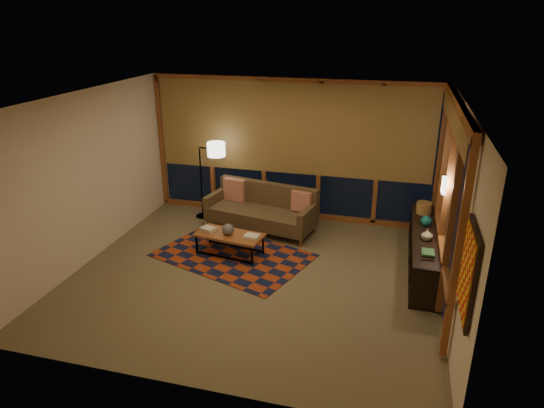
% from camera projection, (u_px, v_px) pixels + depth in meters
% --- Properties ---
extents(floor, '(5.50, 5.00, 0.01)m').
position_uv_depth(floor, '(255.00, 275.00, 7.50)').
color(floor, '#857551').
rests_on(floor, ground).
extents(ceiling, '(5.50, 5.00, 0.01)m').
position_uv_depth(ceiling, '(253.00, 99.00, 6.51)').
color(ceiling, white).
rests_on(ceiling, walls).
extents(walls, '(5.51, 5.01, 2.70)m').
position_uv_depth(walls, '(254.00, 193.00, 7.00)').
color(walls, beige).
rests_on(walls, floor).
extents(window_wall_back, '(5.30, 0.16, 2.60)m').
position_uv_depth(window_wall_back, '(291.00, 150.00, 9.19)').
color(window_wall_back, brown).
rests_on(window_wall_back, walls).
extents(window_wall_right, '(0.16, 3.70, 2.60)m').
position_uv_depth(window_wall_right, '(446.00, 196.00, 6.90)').
color(window_wall_right, brown).
rests_on(window_wall_right, walls).
extents(wall_art, '(0.06, 0.74, 0.94)m').
position_uv_depth(wall_art, '(468.00, 272.00, 4.65)').
color(wall_art, red).
rests_on(wall_art, walls).
extents(wall_sconce, '(0.12, 0.18, 0.22)m').
position_uv_depth(wall_sconce, '(444.00, 185.00, 6.71)').
color(wall_sconce, '#F0E5CE').
rests_on(wall_sconce, walls).
extents(sofa, '(2.11, 1.17, 0.81)m').
position_uv_depth(sofa, '(261.00, 209.00, 8.93)').
color(sofa, brown).
rests_on(sofa, floor).
extents(pillow_left, '(0.44, 0.21, 0.43)m').
position_uv_depth(pillow_left, '(235.00, 189.00, 9.30)').
color(pillow_left, red).
rests_on(pillow_left, sofa).
extents(pillow_right, '(0.39, 0.21, 0.37)m').
position_uv_depth(pillow_right, '(302.00, 203.00, 8.73)').
color(pillow_right, red).
rests_on(pillow_right, sofa).
extents(area_rug, '(2.79, 2.29, 0.01)m').
position_uv_depth(area_rug, '(233.00, 255.00, 8.09)').
color(area_rug, '#9A3515').
rests_on(area_rug, floor).
extents(coffee_table, '(1.18, 0.67, 0.37)m').
position_uv_depth(coffee_table, '(230.00, 244.00, 8.08)').
color(coffee_table, brown).
rests_on(coffee_table, floor).
extents(book_stack_a, '(0.32, 0.29, 0.08)m').
position_uv_depth(book_stack_a, '(208.00, 229.00, 8.10)').
color(book_stack_a, '#F0E9CC').
rests_on(book_stack_a, coffee_table).
extents(book_stack_b, '(0.23, 0.19, 0.04)m').
position_uv_depth(book_stack_b, '(252.00, 236.00, 7.87)').
color(book_stack_b, '#F0E9CC').
rests_on(book_stack_b, coffee_table).
extents(ceramic_pot, '(0.26, 0.26, 0.19)m').
position_uv_depth(ceramic_pot, '(228.00, 229.00, 7.96)').
color(ceramic_pot, '#2D2D2D').
rests_on(ceramic_pot, coffee_table).
extents(floor_lamp, '(0.55, 0.39, 1.55)m').
position_uv_depth(floor_lamp, '(201.00, 179.00, 9.38)').
color(floor_lamp, black).
rests_on(floor_lamp, floor).
extents(bookshelf, '(0.40, 2.53, 0.63)m').
position_uv_depth(bookshelf, '(423.00, 250.00, 7.60)').
color(bookshelf, black).
rests_on(bookshelf, floor).
extents(basket, '(0.29, 0.29, 0.19)m').
position_uv_depth(basket, '(424.00, 208.00, 8.14)').
color(basket, '#A87E39').
rests_on(basket, bookshelf).
extents(teal_bowl, '(0.17, 0.17, 0.17)m').
position_uv_depth(teal_bowl, '(426.00, 221.00, 7.65)').
color(teal_bowl, '#125F57').
rests_on(teal_bowl, bookshelf).
extents(vase, '(0.19, 0.19, 0.18)m').
position_uv_depth(vase, '(427.00, 235.00, 7.17)').
color(vase, tan).
rests_on(vase, bookshelf).
extents(shelf_book_stack, '(0.18, 0.25, 0.07)m').
position_uv_depth(shelf_book_stack, '(428.00, 254.00, 6.71)').
color(shelf_book_stack, '#F0E9CC').
rests_on(shelf_book_stack, bookshelf).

